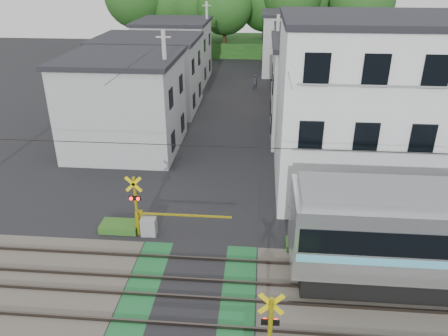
{
  "coord_description": "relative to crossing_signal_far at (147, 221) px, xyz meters",
  "views": [
    {
      "loc": [
        2.48,
        -13.25,
        11.59
      ],
      "look_at": [
        0.9,
        5.0,
        2.95
      ],
      "focal_mm": 35.0,
      "sensor_mm": 36.0,
      "label": 1
    }
  ],
  "objects": [
    {
      "name": "track_bed",
      "position": [
        2.59,
        -3.65,
        -0.67
      ],
      "size": [
        120.0,
        120.0,
        0.14
      ],
      "color": "#47423A",
      "rests_on": "ground"
    },
    {
      "name": "utility_poles",
      "position": [
        1.53,
        19.35,
        3.37
      ],
      "size": [
        7.9,
        42.0,
        8.0
      ],
      "color": "#A5A5A0",
      "rests_on": "ground"
    },
    {
      "name": "apartment_block",
      "position": [
        11.09,
        5.84,
        3.94
      ],
      "size": [
        10.2,
        8.36,
        9.3
      ],
      "color": "silver",
      "rests_on": "ground"
    },
    {
      "name": "houses_row",
      "position": [
        2.84,
        22.27,
        2.53
      ],
      "size": [
        22.07,
        31.35,
        6.8
      ],
      "color": "#9EA1A3",
      "rests_on": "ground"
    },
    {
      "name": "pedestrian",
      "position": [
        4.42,
        26.24,
        0.07
      ],
      "size": [
        0.68,
        0.58,
        1.57
      ],
      "primitive_type": "imported",
      "rotation": [
        0.0,
        0.0,
        3.56
      ],
      "color": "#292D34",
      "rests_on": "ground"
    },
    {
      "name": "weed_patches",
      "position": [
        4.34,
        -3.74,
        -0.53
      ],
      "size": [
        10.25,
        8.8,
        0.4
      ],
      "color": "#2D5E1E",
      "rests_on": "ground"
    },
    {
      "name": "ground",
      "position": [
        2.59,
        -3.65,
        -0.71
      ],
      "size": [
        120.0,
        120.0,
        0.0
      ],
      "primitive_type": "plane",
      "color": "black"
    },
    {
      "name": "tree_hill",
      "position": [
        2.75,
        44.6,
        5.2
      ],
      "size": [
        40.0,
        13.84,
        11.68
      ],
      "color": "#224F1A",
      "rests_on": "ground"
    },
    {
      "name": "crossing_signal_far",
      "position": [
        0.0,
        0.0,
        0.0
      ],
      "size": [
        4.74,
        0.65,
        3.09
      ],
      "color": "yellow",
      "rests_on": "ground"
    },
    {
      "name": "catenary",
      "position": [
        8.59,
        -3.62,
        2.98
      ],
      "size": [
        60.0,
        5.04,
        7.0
      ],
      "color": "#2D2D33",
      "rests_on": "ground"
    }
  ]
}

